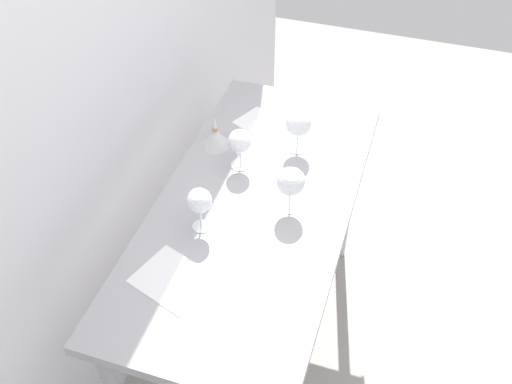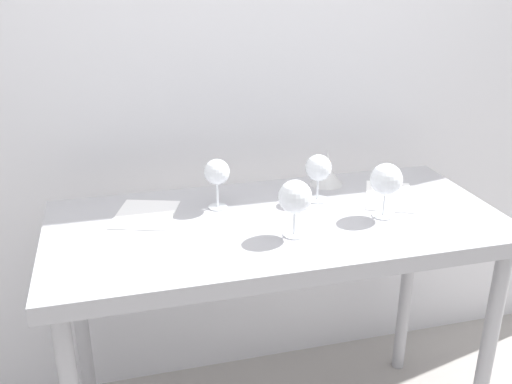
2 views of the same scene
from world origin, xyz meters
name	(u,v)px [view 1 (image 1 of 2)]	position (x,y,z in m)	size (l,w,h in m)	color
ground_plane	(254,343)	(0.00, 0.00, 0.00)	(6.00, 6.00, 0.00)	#9C9792
back_wall	(105,79)	(0.00, 0.49, 1.30)	(3.80, 0.04, 2.60)	silver
steel_counter	(254,223)	(0.00, -0.01, 0.79)	(1.40, 0.65, 0.90)	#9F9FA5
wine_glass_near_right	(298,124)	(0.32, -0.07, 1.02)	(0.10, 0.10, 0.17)	white
wine_glass_far_right	(240,142)	(0.17, 0.10, 1.01)	(0.09, 0.09, 0.16)	white
wine_glass_near_center	(291,183)	(0.01, -0.13, 1.02)	(0.10, 0.10, 0.17)	white
wine_glass_far_left	(199,202)	(-0.16, 0.13, 1.02)	(0.08, 0.08, 0.16)	white
tasting_sheet_upper	(268,128)	(0.42, 0.07, 0.90)	(0.15, 0.26, 0.00)	white
tasting_sheet_lower	(173,280)	(-0.39, 0.13, 0.90)	(0.18, 0.22, 0.00)	white
decanter_funnel	(215,137)	(0.25, 0.23, 0.94)	(0.12, 0.12, 0.13)	silver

